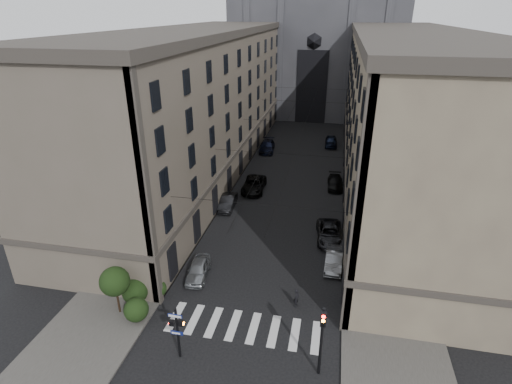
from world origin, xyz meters
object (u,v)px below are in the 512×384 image
Objects in this scene: gothic_tower at (319,26)px; car_right_midnear at (330,233)px; car_right_midfar at (335,183)px; pedestrian at (297,298)px; traffic_light_right at (322,334)px; car_right_far at (331,141)px; pedestrian_signal_left at (177,329)px; car_left_midnear at (228,202)px; car_left_near at (198,269)px; car_left_far at (267,146)px; car_right_near at (334,260)px; car_left_midfar at (254,185)px.

car_right_midnear is at bearing -84.29° from gothic_tower.
car_right_midfar is 3.01× the size of pedestrian.
traffic_light_right is 1.08× the size of car_right_far.
pedestrian_signal_left is 0.74× the size of car_right_midnear.
car_left_near is at bearing -89.16° from car_left_midnear.
car_left_near is 40.16m from car_right_far.
pedestrian_signal_left is (-3.51, -73.46, -15.48)m from gothic_tower.
traffic_light_right is 43.82m from car_left_far.
gothic_tower is 13.78× the size of car_left_near.
car_right_near is at bearing -91.63° from car_right_midfar.
car_right_far is at bearing 80.11° from pedestrian_signal_left.
car_left_near is 0.88× the size of car_right_far.
pedestrian_signal_left is at bearing -101.46° from car_right_far.
car_left_far reaches higher than car_right_midfar.
pedestrian is at bearing -93.33° from car_right_far.
gothic_tower is 49.51m from car_left_midfar.
car_left_far reaches higher than pedestrian.
car_left_midnear is at bearing 96.91° from pedestrian_signal_left.
pedestrian_signal_left reaches higher than pedestrian.
car_right_near reaches higher than car_right_midfar.
pedestrian_signal_left reaches higher than car_right_far.
car_left_midfar reaches higher than car_left_midnear.
pedestrian is at bearing -81.27° from car_left_far.
car_left_midnear reaches higher than car_left_near.
car_right_midnear is 10.70m from pedestrian.
car_left_far is 1.03× the size of car_right_midnear.
car_right_near is (10.40, -14.73, -0.09)m from car_left_midfar.
car_right_midnear is at bearing -48.19° from car_left_midfar.
gothic_tower is 31.38m from car_right_far.
car_left_far is 1.15× the size of car_right_far.
car_left_midnear is at bearing 87.74° from car_left_near.
traffic_light_right is at bearing -148.87° from pedestrian.
car_right_near is at bearing 12.12° from car_left_near.
traffic_light_right is 1.10× the size of car_right_midfar.
pedestrian_signal_left reaches higher than car_left_midnear.
car_right_far is at bearing 91.01° from traffic_light_right.
pedestrian_signal_left is 0.77× the size of traffic_light_right.
car_left_far is (-1.78, 42.79, -1.52)m from pedestrian_signal_left.
car_left_near is 18.58m from car_left_midfar.
car_left_far is 3.53× the size of pedestrian.
car_left_midnear is 0.95× the size of car_right_midfar.
car_right_midnear is (9.16, 16.99, -1.57)m from pedestrian_signal_left.
car_right_midnear is at bearing 31.29° from car_left_near.
pedestrian_signal_left is 15.85m from car_right_near.
car_left_midnear is 1.05× the size of car_right_near.
gothic_tower is 12.06× the size of car_right_far.
gothic_tower is at bearing 75.30° from car_left_far.
pedestrian is at bearing -98.40° from car_right_midfar.
car_right_midfar is (9.39, 30.16, -1.64)m from pedestrian_signal_left.
gothic_tower is 67.27m from car_left_near.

